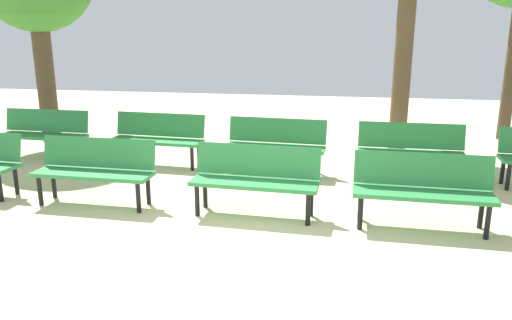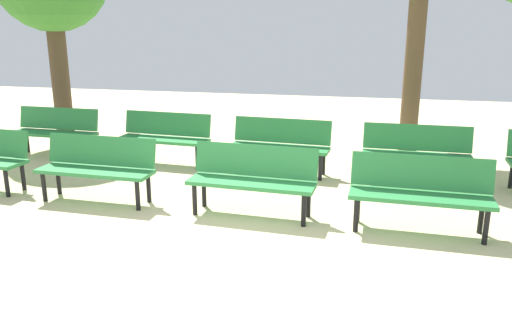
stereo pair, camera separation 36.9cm
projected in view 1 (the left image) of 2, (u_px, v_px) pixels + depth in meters
The scene contains 8 objects.
ground_plane at pixel (218, 271), 4.91m from camera, with size 25.39×25.39×0.00m, color beige.
bench_r0_c1 at pixel (95, 167), 6.67m from camera, with size 1.61×0.52×0.87m.
bench_r0_c2 at pixel (256, 176), 6.28m from camera, with size 1.62×0.56×0.87m.
bench_r0_c3 at pixel (422, 186), 5.88m from camera, with size 1.61×0.53×0.87m.
bench_r1_c0 at pixel (44, 131), 8.92m from camera, with size 1.61×0.51×0.87m.
bench_r1_c1 at pixel (158, 136), 8.55m from camera, with size 1.63×0.58×0.87m.
bench_r1_c2 at pixel (276, 142), 8.08m from camera, with size 1.63×0.58×0.87m.
bench_r1_c3 at pixel (411, 148), 7.69m from camera, with size 1.61×0.50×0.87m.
Camera 1 is at (1.13, -4.33, 2.34)m, focal length 35.08 mm.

